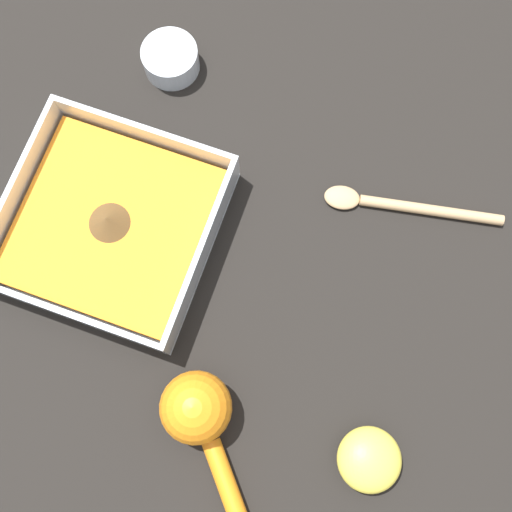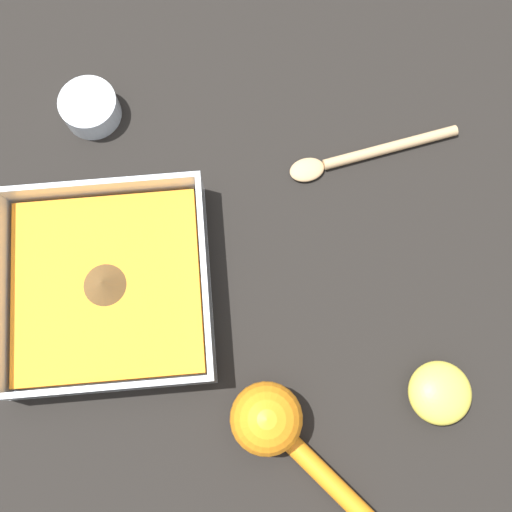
{
  "view_description": "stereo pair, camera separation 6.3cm",
  "coord_description": "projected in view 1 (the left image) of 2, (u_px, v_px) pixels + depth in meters",
  "views": [
    {
      "loc": [
        -0.13,
        -0.17,
        0.64
      ],
      "look_at": [
        0.01,
        -0.12,
        0.03
      ],
      "focal_mm": 42.0,
      "sensor_mm": 36.0,
      "label": 1
    },
    {
      "loc": [
        -0.14,
        -0.11,
        0.64
      ],
      "look_at": [
        0.01,
        -0.12,
        0.03
      ],
      "focal_mm": 42.0,
      "sensor_mm": 36.0,
      "label": 2
    }
  ],
  "objects": [
    {
      "name": "square_dish",
      "position": [
        112.0,
        226.0,
        0.65
      ],
      "size": [
        0.22,
        0.22,
        0.06
      ],
      "color": "silver",
      "rests_on": "ground_plane"
    },
    {
      "name": "spice_bowl",
      "position": [
        171.0,
        60.0,
        0.7
      ],
      "size": [
        0.07,
        0.07,
        0.03
      ],
      "color": "silver",
      "rests_on": "ground_plane"
    },
    {
      "name": "lemon_squeezer",
      "position": [
        199.0,
        416.0,
        0.59
      ],
      "size": [
        0.15,
        0.13,
        0.07
      ],
      "rotation": [
        0.0,
        0.0,
        0.72
      ],
      "color": "orange",
      "rests_on": "ground_plane"
    },
    {
      "name": "wooden_spoon",
      "position": [
        402.0,
        206.0,
        0.67
      ],
      "size": [
        0.06,
        0.2,
        0.01
      ],
      "rotation": [
        0.0,
        0.0,
        1.76
      ],
      "color": "tan",
      "rests_on": "ground_plane"
    },
    {
      "name": "lemon_half",
      "position": [
        369.0,
        460.0,
        0.59
      ],
      "size": [
        0.06,
        0.06,
        0.04
      ],
      "color": "#EFDB4C",
      "rests_on": "ground_plane"
    },
    {
      "name": "ground_plane",
      "position": [
        148.0,
        234.0,
        0.66
      ],
      "size": [
        4.0,
        4.0,
        0.0
      ],
      "primitive_type": "plane",
      "color": "black"
    }
  ]
}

